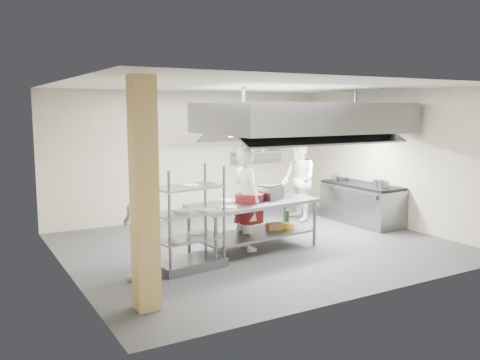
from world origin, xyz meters
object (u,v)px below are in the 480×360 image
pass_rack (189,218)px  stockpot (379,183)px  cooking_range (361,204)px  island (254,226)px  chef_line (298,180)px  chef_head (247,199)px  griddle (269,192)px  chef_plating (140,228)px

pass_rack → stockpot: 4.77m
cooking_range → stockpot: (-0.07, -0.58, 0.57)m
island → pass_rack: bearing=-171.6°
pass_rack → chef_line: (3.69, 2.05, 0.12)m
island → chef_head: size_ratio=1.28×
pass_rack → chef_line: bearing=21.4°
pass_rack → griddle: (1.90, 0.53, 0.19)m
cooking_range → chef_line: size_ratio=1.05×
chef_line → griddle: 2.35m
island → chef_line: (2.21, 1.65, 0.50)m
chef_plating → stockpot: (5.61, 0.75, 0.18)m
chef_head → stockpot: 3.33m
chef_head → chef_plating: size_ratio=1.17×
griddle → cooking_range: bearing=-11.7°
island → cooking_range: bearing=5.7°
chef_plating → chef_line: bearing=104.9°
island → chef_plating: bearing=-172.4°
cooking_range → griddle: bearing=-168.5°
island → cooking_range: (3.32, 0.73, -0.04)m
cooking_range → chef_line: chef_line is taller
griddle → chef_plating: bearing=171.6°
chef_plating → griddle: size_ratio=3.43×
island → griddle: griddle is taller
island → chef_plating: 2.46m
island → pass_rack: (-1.48, -0.40, 0.38)m
pass_rack → chef_line: chef_line is taller
cooking_range → chef_head: chef_head is taller
chef_plating → stockpot: 5.66m
chef_line → chef_plating: bearing=-50.5°
cooking_range → chef_head: size_ratio=1.06×
chef_head → griddle: chef_head is taller
cooking_range → griddle: griddle is taller
island → chef_plating: chef_plating is taller
griddle → chef_head: bearing=158.0°
pass_rack → chef_head: 1.50m
island → pass_rack: size_ratio=1.45×
chef_plating → stockpot: chef_plating is taller
chef_head → chef_plating: bearing=110.0°
chef_plating → griddle: (2.78, 0.73, 0.21)m
chef_head → griddle: bearing=-86.4°
island → stockpot: bearing=-4.0°
pass_rack → cooking_range: pass_rack is taller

